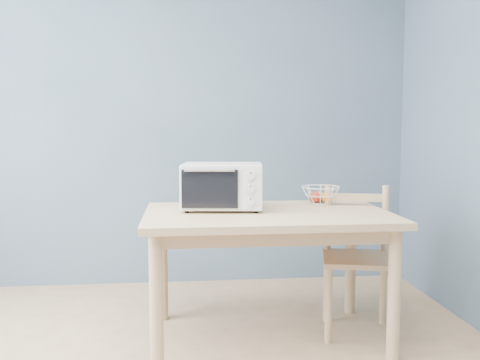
{
  "coord_description": "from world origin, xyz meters",
  "views": [
    {
      "loc": [
        0.23,
        -1.97,
        1.23
      ],
      "look_at": [
        0.55,
        1.09,
        0.93
      ],
      "focal_mm": 40.0,
      "sensor_mm": 36.0,
      "label": 1
    }
  ],
  "objects": [
    {
      "name": "room",
      "position": [
        0.0,
        0.0,
        1.3
      ],
      "size": [
        4.01,
        4.51,
        2.61
      ],
      "color": "tan",
      "rests_on": "ground"
    },
    {
      "name": "dining_table",
      "position": [
        0.7,
        1.04,
        0.65
      ],
      "size": [
        1.4,
        0.9,
        0.75
      ],
      "color": "tan",
      "rests_on": "ground"
    },
    {
      "name": "toaster_oven",
      "position": [
        0.43,
        1.14,
        0.89
      ],
      "size": [
        0.5,
        0.38,
        0.27
      ],
      "rotation": [
        0.0,
        0.0,
        -0.12
      ],
      "color": "silver",
      "rests_on": "dining_table"
    },
    {
      "name": "fruit_basket",
      "position": [
        1.08,
        1.31,
        0.81
      ],
      "size": [
        0.3,
        0.3,
        0.11
      ],
      "rotation": [
        0.0,
        0.0,
        -0.26
      ],
      "color": "white",
      "rests_on": "dining_table"
    },
    {
      "name": "dining_chair",
      "position": [
        1.26,
        1.1,
        0.43
      ],
      "size": [
        0.49,
        0.49,
        0.88
      ],
      "rotation": [
        0.0,
        0.0,
        -0.23
      ],
      "color": "tan",
      "rests_on": "ground"
    }
  ]
}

